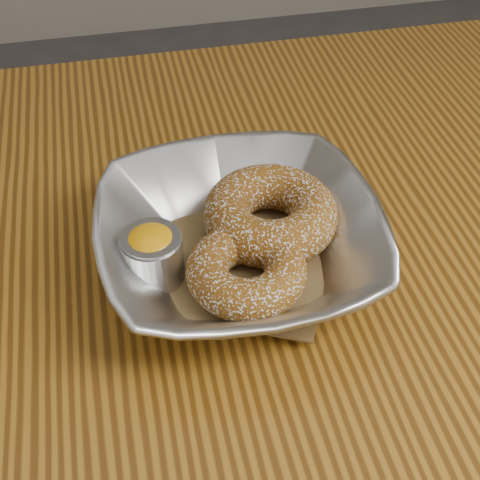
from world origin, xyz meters
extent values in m
cube|color=brown|center=(0.00, 0.00, 0.73)|extent=(1.20, 0.80, 0.04)
imported|color=#BABDC2|center=(-0.03, 0.02, 0.78)|extent=(0.23, 0.23, 0.06)
cube|color=brown|center=(-0.03, 0.02, 0.76)|extent=(0.19, 0.19, 0.00)
torus|color=brown|center=(0.00, 0.05, 0.78)|extent=(0.12, 0.12, 0.04)
torus|color=brown|center=(-0.03, -0.01, 0.78)|extent=(0.10, 0.10, 0.03)
cylinder|color=#BABDC2|center=(-0.10, 0.02, 0.78)|extent=(0.05, 0.05, 0.04)
cylinder|color=gray|center=(-0.10, 0.02, 0.78)|extent=(0.05, 0.05, 0.04)
ellipsoid|color=#FFA607|center=(-0.10, 0.02, 0.79)|extent=(0.04, 0.04, 0.03)
camera|label=1|loc=(-0.11, -0.36, 1.15)|focal=50.00mm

